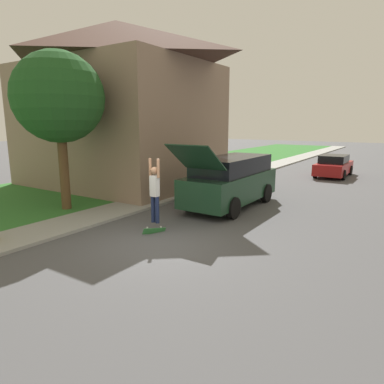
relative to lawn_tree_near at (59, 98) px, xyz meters
name	(u,v)px	position (x,y,z in m)	size (l,w,h in m)	color
ground_plane	(157,243)	(5.33, -0.94, -4.30)	(120.00, 120.00, 0.00)	#49494C
lawn	(113,184)	(-2.67, 5.06, -4.26)	(10.00, 80.00, 0.08)	#2D6B28
sidewalk	(177,193)	(1.73, 5.06, -4.25)	(1.80, 80.00, 0.10)	gray
house	(119,102)	(-2.51, 5.57, 0.21)	(10.33, 8.24, 8.54)	#89705B
lawn_tree_near	(59,98)	(0.00, 0.00, 0.00)	(3.36, 3.36, 5.93)	brown
suv_parked	(231,180)	(5.09, 4.15, -3.20)	(2.09, 5.84, 2.71)	#193823
car_down_street	(334,166)	(6.90, 15.07, -3.62)	(1.85, 4.05, 1.38)	maroon
skateboarder	(155,190)	(4.60, -0.11, -2.95)	(0.41, 0.24, 2.04)	#192347
skateboard	(154,231)	(4.71, -0.32, -4.21)	(0.37, 0.75, 0.32)	#337F3D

